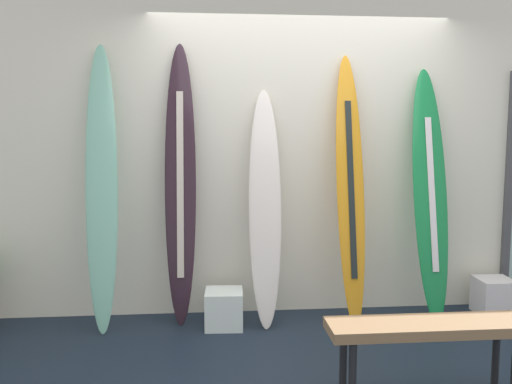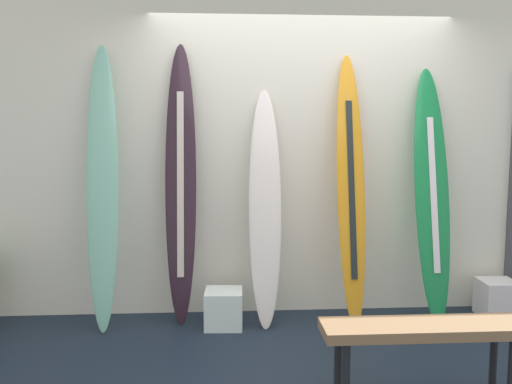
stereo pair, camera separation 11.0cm
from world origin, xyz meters
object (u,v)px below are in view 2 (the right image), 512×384
object	(u,v)px
display_block_left	(224,308)
bench	(424,334)
surfboard_charcoal	(181,186)
surfboard_seafoam	(102,187)
surfboard_emerald	(432,196)
surfboard_ivory	(265,209)
surfboard_sunset	(351,189)
display_block_center	(497,298)

from	to	relation	value
display_block_left	bench	size ratio (longest dim) A/B	0.27
surfboard_charcoal	surfboard_seafoam	bearing A→B (deg)	-173.13
surfboard_charcoal	bench	bearing A→B (deg)	-45.01
display_block_left	bench	bearing A→B (deg)	-48.94
surfboard_emerald	display_block_left	xyz separation A→B (m)	(-1.70, -0.09, -0.88)
surfboard_charcoal	display_block_left	world-z (taller)	surfboard_charcoal
display_block_left	surfboard_ivory	bearing A→B (deg)	17.04
surfboard_seafoam	surfboard_charcoal	size ratio (longest dim) A/B	0.99
surfboard_emerald	bench	size ratio (longest dim) A/B	1.78
surfboard_sunset	surfboard_emerald	world-z (taller)	surfboard_sunset
surfboard_ivory	bench	world-z (taller)	surfboard_ivory
surfboard_emerald	display_block_left	bearing A→B (deg)	-177.01
surfboard_seafoam	display_block_left	world-z (taller)	surfboard_seafoam
surfboard_ivory	display_block_center	xyz separation A→B (m)	(1.96, -0.02, -0.77)
display_block_left	surfboard_charcoal	bearing A→B (deg)	153.07
bench	surfboard_seafoam	bearing A→B (deg)	146.05
surfboard_seafoam	bench	size ratio (longest dim) A/B	1.92
surfboard_emerald	surfboard_sunset	bearing A→B (deg)	-179.49
display_block_left	surfboard_emerald	bearing A→B (deg)	2.99
display_block_left	display_block_center	xyz separation A→B (m)	(2.29, 0.09, 0.01)
surfboard_sunset	bench	xyz separation A→B (m)	(0.10, -1.38, -0.67)
surfboard_sunset	display_block_left	distance (m)	1.40
surfboard_ivory	surfboard_seafoam	bearing A→B (deg)	-179.79
surfboard_emerald	display_block_center	bearing A→B (deg)	-0.21
surfboard_seafoam	surfboard_emerald	distance (m)	2.64
surfboard_seafoam	display_block_center	world-z (taller)	surfboard_seafoam
display_block_center	bench	xyz separation A→B (m)	(-1.17, -1.38, 0.26)
surfboard_sunset	display_block_left	world-z (taller)	surfboard_sunset
surfboard_charcoal	surfboard_emerald	xyz separation A→B (m)	(2.04, -0.08, -0.09)
surfboard_charcoal	display_block_left	bearing A→B (deg)	-26.93
surfboard_ivory	surfboard_emerald	distance (m)	1.37
surfboard_seafoam	surfboard_sunset	world-z (taller)	surfboard_seafoam
surfboard_ivory	bench	distance (m)	1.68
surfboard_charcoal	display_block_center	bearing A→B (deg)	-1.84
surfboard_seafoam	surfboard_sunset	distance (m)	1.97
surfboard_charcoal	surfboard_emerald	size ratio (longest dim) A/B	1.09
surfboard_ivory	surfboard_emerald	bearing A→B (deg)	-0.61
surfboard_seafoam	display_block_left	bearing A→B (deg)	-5.98
surfboard_ivory	surfboard_sunset	world-z (taller)	surfboard_sunset
bench	surfboard_emerald	bearing A→B (deg)	67.46
surfboard_seafoam	surfboard_charcoal	bearing A→B (deg)	6.87
surfboard_ivory	bench	bearing A→B (deg)	-60.52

